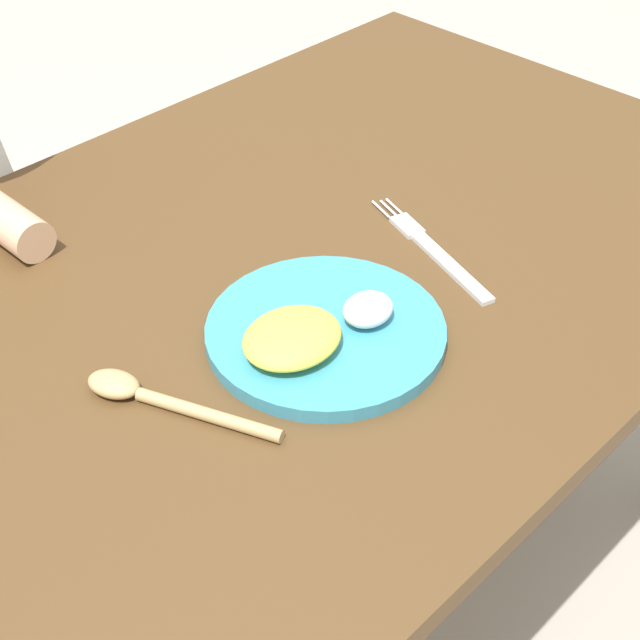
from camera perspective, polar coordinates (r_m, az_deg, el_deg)
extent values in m
cube|color=#4E351C|center=(1.08, -4.71, 0.92)|extent=(1.47, 0.82, 0.03)
cube|color=#56381D|center=(1.87, 4.03, 6.56)|extent=(0.06, 0.06, 0.65)
cylinder|color=teal|center=(1.00, 0.33, -0.73)|extent=(0.25, 0.25, 0.02)
ellipsoid|color=yellow|center=(0.96, -1.66, -1.05)|extent=(0.11, 0.09, 0.03)
ellipsoid|color=red|center=(0.99, -2.58, -0.29)|extent=(0.03, 0.04, 0.02)
ellipsoid|color=white|center=(1.00, 2.84, 0.63)|extent=(0.06, 0.05, 0.03)
cube|color=silver|center=(1.11, 7.77, 3.10)|extent=(0.06, 0.14, 0.01)
cube|color=silver|center=(1.18, 5.17, 5.56)|extent=(0.04, 0.05, 0.01)
cylinder|color=silver|center=(1.21, 4.44, 6.67)|extent=(0.02, 0.04, 0.00)
cylinder|color=silver|center=(1.21, 4.10, 6.57)|extent=(0.02, 0.04, 0.00)
cylinder|color=silver|center=(1.20, 3.75, 6.47)|extent=(0.02, 0.04, 0.00)
cylinder|color=tan|center=(0.92, -6.60, -5.59)|extent=(0.07, 0.15, 0.01)
ellipsoid|color=tan|center=(0.96, -12.08, -3.72)|extent=(0.05, 0.06, 0.02)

